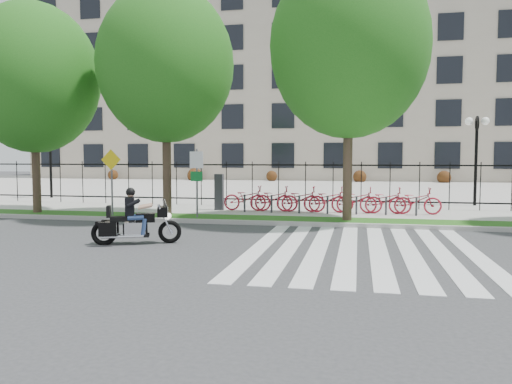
# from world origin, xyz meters

# --- Properties ---
(ground) EXTENTS (120.00, 120.00, 0.00)m
(ground) POSITION_xyz_m (0.00, 0.00, 0.00)
(ground) COLOR #333335
(ground) RESTS_ON ground
(curb) EXTENTS (60.00, 0.20, 0.15)m
(curb) POSITION_xyz_m (0.00, 4.10, 0.07)
(curb) COLOR #A5A29C
(curb) RESTS_ON ground
(grass_verge) EXTENTS (60.00, 1.50, 0.15)m
(grass_verge) POSITION_xyz_m (0.00, 4.95, 0.07)
(grass_verge) COLOR #235916
(grass_verge) RESTS_ON ground
(sidewalk) EXTENTS (60.00, 3.50, 0.15)m
(sidewalk) POSITION_xyz_m (0.00, 7.45, 0.07)
(sidewalk) COLOR #A4A199
(sidewalk) RESTS_ON ground
(plaza) EXTENTS (80.00, 34.00, 0.10)m
(plaza) POSITION_xyz_m (0.00, 25.00, 0.05)
(plaza) COLOR #A4A199
(plaza) RESTS_ON ground
(crosswalk_stripes) EXTENTS (5.70, 8.00, 0.01)m
(crosswalk_stripes) POSITION_xyz_m (4.83, 0.00, 0.01)
(crosswalk_stripes) COLOR silver
(crosswalk_stripes) RESTS_ON ground
(iron_fence) EXTENTS (30.00, 0.06, 2.00)m
(iron_fence) POSITION_xyz_m (0.00, 9.20, 1.15)
(iron_fence) COLOR black
(iron_fence) RESTS_ON sidewalk
(office_building) EXTENTS (60.00, 21.90, 20.15)m
(office_building) POSITION_xyz_m (0.00, 44.92, 9.97)
(office_building) COLOR #AC9E8A
(office_building) RESTS_ON ground
(lamp_post_left) EXTENTS (1.06, 0.70, 4.25)m
(lamp_post_left) POSITION_xyz_m (-12.00, 12.00, 3.21)
(lamp_post_left) COLOR black
(lamp_post_left) RESTS_ON ground
(lamp_post_right) EXTENTS (1.06, 0.70, 4.25)m
(lamp_post_right) POSITION_xyz_m (10.00, 12.00, 3.21)
(lamp_post_right) COLOR black
(lamp_post_right) RESTS_ON ground
(street_tree_0) EXTENTS (5.11, 5.11, 8.24)m
(street_tree_0) POSITION_xyz_m (-7.88, 4.95, 5.44)
(street_tree_0) COLOR #35291D
(street_tree_0) RESTS_ON grass_verge
(street_tree_1) EXTENTS (5.04, 5.04, 8.53)m
(street_tree_1) POSITION_xyz_m (-2.37, 4.95, 5.77)
(street_tree_1) COLOR #35291D
(street_tree_1) RESTS_ON grass_verge
(street_tree_2) EXTENTS (5.46, 5.46, 9.11)m
(street_tree_2) POSITION_xyz_m (4.31, 4.95, 6.11)
(street_tree_2) COLOR #35291D
(street_tree_2) RESTS_ON grass_verge
(bike_share_station) EXTENTS (8.96, 0.88, 1.50)m
(bike_share_station) POSITION_xyz_m (3.46, 7.20, 0.67)
(bike_share_station) COLOR #2D2D33
(bike_share_station) RESTS_ON sidewalk
(sign_pole_regulatory) EXTENTS (0.50, 0.09, 2.50)m
(sign_pole_regulatory) POSITION_xyz_m (-1.07, 4.58, 1.74)
(sign_pole_regulatory) COLOR #59595B
(sign_pole_regulatory) RESTS_ON grass_verge
(sign_pole_warning) EXTENTS (0.78, 0.09, 2.49)m
(sign_pole_warning) POSITION_xyz_m (-4.44, 4.58, 1.74)
(sign_pole_warning) COLOR #59595B
(sign_pole_warning) RESTS_ON grass_verge
(motorcycle_rider) EXTENTS (2.28, 1.19, 1.84)m
(motorcycle_rider) POSITION_xyz_m (-1.17, -0.28, 0.61)
(motorcycle_rider) COLOR black
(motorcycle_rider) RESTS_ON ground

